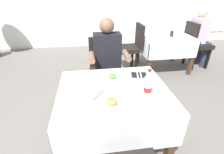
{
  "coord_description": "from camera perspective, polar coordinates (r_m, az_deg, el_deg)",
  "views": [
    {
      "loc": [
        -0.06,
        -1.11,
        1.59
      ],
      "look_at": [
        0.15,
        0.29,
        0.81
      ],
      "focal_mm": 26.18,
      "sensor_mm": 36.0,
      "label": 1
    }
  ],
  "objects": [
    {
      "name": "beer_glass_left",
      "position": [
        1.38,
        -7.06,
        -4.21
      ],
      "size": [
        0.07,
        0.07,
        0.22
      ],
      "color": "white",
      "rests_on": "main_dining_table"
    },
    {
      "name": "background_chair_left",
      "position": [
        3.4,
        6.76,
        10.93
      ],
      "size": [
        0.5,
        0.44,
        0.97
      ],
      "color": "black",
      "rests_on": "ground"
    },
    {
      "name": "plate_near_camera",
      "position": [
        1.36,
        -0.12,
        -9.18
      ],
      "size": [
        0.24,
        0.24,
        0.07
      ],
      "color": "white",
      "rests_on": "main_dining_table"
    },
    {
      "name": "cola_bottle_primary",
      "position": [
        1.42,
        12.45,
        -3.07
      ],
      "size": [
        0.07,
        0.07,
        0.28
      ],
      "color": "silver",
      "rests_on": "main_dining_table"
    },
    {
      "name": "plate_far_diner",
      "position": [
        1.74,
        0.59,
        -0.06
      ],
      "size": [
        0.23,
        0.23,
        0.06
      ],
      "color": "white",
      "rests_on": "main_dining_table"
    },
    {
      "name": "background_chair_right",
      "position": [
        4.0,
        27.21,
        10.7
      ],
      "size": [
        0.5,
        0.44,
        0.97
      ],
      "color": "black",
      "rests_on": "ground"
    },
    {
      "name": "main_dining_table",
      "position": [
        1.67,
        0.5,
        -9.18
      ],
      "size": [
        1.05,
        0.9,
        0.73
      ],
      "color": "white",
      "rests_on": "ground"
    },
    {
      "name": "background_table_tumbler",
      "position": [
        3.55,
        20.14,
        14.01
      ],
      "size": [
        0.06,
        0.06,
        0.11
      ],
      "primitive_type": "cylinder",
      "color": "black",
      "rests_on": "background_dining_table"
    },
    {
      "name": "background_dining_table",
      "position": [
        3.65,
        17.82,
        10.96
      ],
      "size": [
        1.0,
        0.86,
        0.73
      ],
      "color": "white",
      "rests_on": "ground"
    },
    {
      "name": "chair_far_diner_seat",
      "position": [
        2.39,
        -2.57,
        3.16
      ],
      "size": [
        0.44,
        0.5,
        0.97
      ],
      "color": "black",
      "rests_on": "ground"
    },
    {
      "name": "seated_diner_far",
      "position": [
        2.23,
        -1.46,
        5.66
      ],
      "size": [
        0.5,
        0.46,
        1.26
      ],
      "color": "#282D42",
      "rests_on": "ground"
    },
    {
      "name": "background_patron",
      "position": [
        3.99,
        28.31,
        12.8
      ],
      "size": [
        0.46,
        0.5,
        1.26
      ],
      "color": "#282D42",
      "rests_on": "ground"
    },
    {
      "name": "napkin_cutlery_set",
      "position": [
        1.84,
        9.4,
        0.75
      ],
      "size": [
        0.19,
        0.2,
        0.01
      ],
      "color": "black",
      "rests_on": "main_dining_table"
    }
  ]
}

